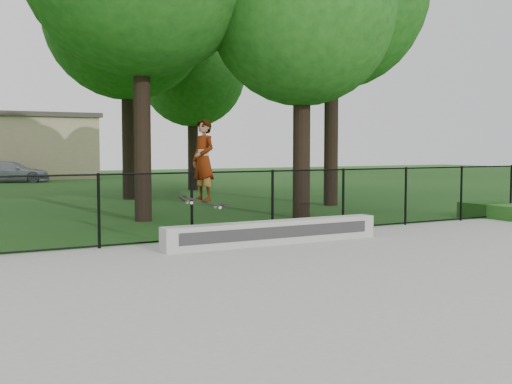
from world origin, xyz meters
TOP-DOWN VIEW (x-y plane):
  - ground at (0.00, 0.00)m, footprint 100.00×100.00m
  - concrete_slab at (0.00, 0.00)m, footprint 14.00×12.00m
  - grind_ledge at (-0.66, 4.70)m, footprint 4.92×0.40m
  - car_c at (-1.68, 33.44)m, footprint 4.25×2.95m
  - skater_airborne at (-2.29, 4.64)m, footprint 0.82×0.64m
  - chainlink_fence at (0.00, 5.90)m, footprint 16.06×0.06m
  - tree_row at (0.52, 13.97)m, footprint 20.88×18.19m

SIDE VIEW (x-z plane):
  - ground at x=0.00m, z-range 0.00..0.00m
  - concrete_slab at x=0.00m, z-range 0.00..0.06m
  - grind_ledge at x=-0.66m, z-range 0.06..0.55m
  - car_c at x=-1.68m, z-range 0.00..1.23m
  - chainlink_fence at x=0.00m, z-range 0.06..1.56m
  - skater_airborne at x=-2.29m, z-range 0.90..2.68m
  - tree_row at x=0.52m, z-range 1.47..12.26m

